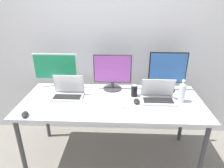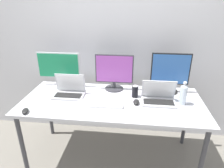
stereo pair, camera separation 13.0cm
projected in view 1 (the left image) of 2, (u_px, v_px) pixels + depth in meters
name	position (u px, v px, depth m)	size (l,w,h in m)	color
ground_plane	(112.00, 156.00, 2.33)	(16.00, 16.00, 0.00)	gray
wall_back	(114.00, 35.00, 2.36)	(7.00, 0.08, 2.60)	silver
work_desk	(112.00, 105.00, 2.06)	(1.83, 0.79, 0.74)	#424247
monitor_left	(56.00, 69.00, 2.24)	(0.49, 0.19, 0.40)	silver
monitor_center	(112.00, 72.00, 2.21)	(0.42, 0.21, 0.40)	#38383D
monitor_right	(167.00, 71.00, 2.18)	(0.41, 0.21, 0.44)	black
laptop_silver	(68.00, 92.00, 2.09)	(0.32, 0.21, 0.23)	silver
laptop_secondary	(158.00, 96.00, 2.02)	(0.33, 0.22, 0.22)	silver
keyboard_main	(102.00, 104.00, 1.94)	(0.43, 0.14, 0.02)	white
mouse_by_keyboard	(25.00, 114.00, 1.76)	(0.06, 0.11, 0.03)	black
mouse_by_laptop	(137.00, 101.00, 1.98)	(0.06, 0.10, 0.03)	black
water_bottle	(182.00, 92.00, 1.97)	(0.07, 0.07, 0.23)	silver
soda_can_near_keyboard	(134.00, 91.00, 2.10)	(0.07, 0.07, 0.13)	black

